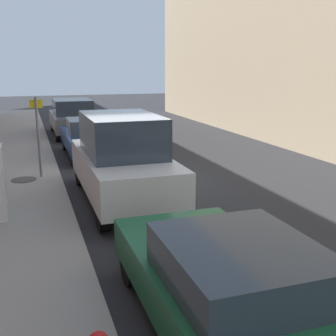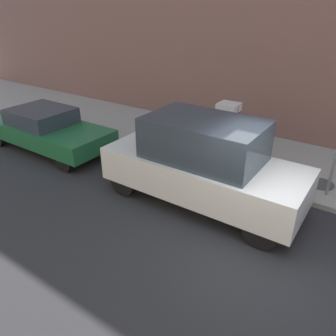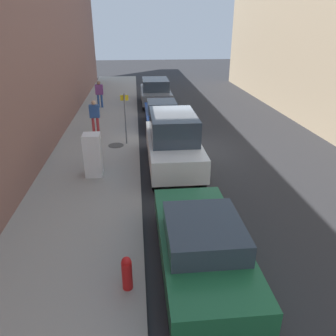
# 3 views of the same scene
# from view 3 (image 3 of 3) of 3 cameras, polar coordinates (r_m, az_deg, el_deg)

# --- Properties ---
(ground_plane) EXTENTS (80.00, 80.00, 0.00)m
(ground_plane) POSITION_cam_3_polar(r_m,az_deg,el_deg) (14.82, 2.46, 3.05)
(ground_plane) COLOR #28282B
(sidewalk_slab) EXTENTS (3.78, 44.00, 0.14)m
(sidewalk_slab) POSITION_cam_3_polar(r_m,az_deg,el_deg) (14.78, -12.37, 2.71)
(sidewalk_slab) COLOR #9E998E
(sidewalk_slab) RESTS_ON ground
(building_facade_near) EXTENTS (2.26, 39.60, 10.48)m
(building_facade_near) POSITION_cam_3_polar(r_m,az_deg,el_deg) (14.54, -27.11, 21.41)
(building_facade_near) COLOR #7F564C
(building_facade_near) RESTS_ON ground
(discarded_refrigerator) EXTENTS (0.60, 0.64, 1.58)m
(discarded_refrigerator) POSITION_cam_3_polar(r_m,az_deg,el_deg) (12.11, -12.95, 2.22)
(discarded_refrigerator) COLOR white
(discarded_refrigerator) RESTS_ON sidewalk_slab
(manhole_cover) EXTENTS (0.70, 0.70, 0.02)m
(manhole_cover) POSITION_cam_3_polar(r_m,az_deg,el_deg) (15.22, -9.04, 3.91)
(manhole_cover) COLOR #47443F
(manhole_cover) RESTS_ON sidewalk_slab
(street_sign_post) EXTENTS (0.36, 0.07, 2.33)m
(street_sign_post) POSITION_cam_3_polar(r_m,az_deg,el_deg) (15.04, -7.45, 8.97)
(street_sign_post) COLOR slate
(street_sign_post) RESTS_ON sidewalk_slab
(fire_hydrant) EXTENTS (0.22, 0.22, 0.79)m
(fire_hydrant) POSITION_cam_3_polar(r_m,az_deg,el_deg) (7.18, -7.16, -17.61)
(fire_hydrant) COLOR red
(fire_hydrant) RESTS_ON sidewalk_slab
(pedestrian_walking_far) EXTENTS (0.49, 0.23, 1.69)m
(pedestrian_walking_far) POSITION_cam_3_polar(r_m,az_deg,el_deg) (16.83, -12.66, 9.06)
(pedestrian_walking_far) COLOR #B73338
(pedestrian_walking_far) RESTS_ON sidewalk_slab
(pedestrian_standing_near) EXTENTS (0.50, 0.23, 1.72)m
(pedestrian_standing_near) POSITION_cam_3_polar(r_m,az_deg,el_deg) (22.42, -11.87, 12.80)
(pedestrian_standing_near) COLOR #2D5193
(pedestrian_standing_near) RESTS_ON sidewalk_slab
(parked_sedan_green) EXTENTS (1.87, 4.61, 1.38)m
(parked_sedan_green) POSITION_cam_3_polar(r_m,az_deg,el_deg) (7.67, 5.87, -12.76)
(parked_sedan_green) COLOR #1E6038
(parked_sedan_green) RESTS_ON ground
(parked_van_white) EXTENTS (1.92, 4.88, 2.16)m
(parked_van_white) POSITION_cam_3_polar(r_m,az_deg,el_deg) (12.74, 0.87, 4.68)
(parked_van_white) COLOR silver
(parked_van_white) RESTS_ON ground
(parked_hatchback_blue) EXTENTS (1.74, 4.12, 1.44)m
(parked_hatchback_blue) POSITION_cam_3_polar(r_m,az_deg,el_deg) (18.24, -1.13, 9.50)
(parked_hatchback_blue) COLOR #23479E
(parked_hatchback_blue) RESTS_ON ground
(parked_suv_gray) EXTENTS (1.99, 4.65, 1.75)m
(parked_suv_gray) POSITION_cam_3_polar(r_m,az_deg,el_deg) (23.51, -2.20, 13.19)
(parked_suv_gray) COLOR slate
(parked_suv_gray) RESTS_ON ground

